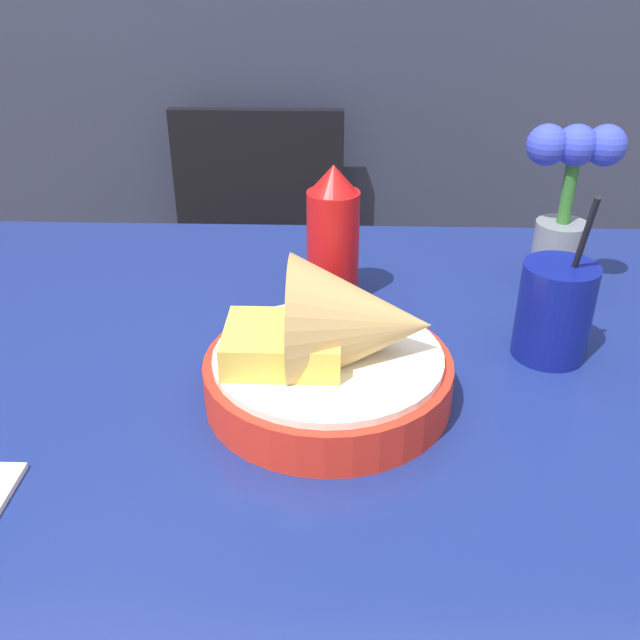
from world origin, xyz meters
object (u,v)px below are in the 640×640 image
object	(u,v)px
flower_vase	(565,208)
chair_far_window	(257,263)
drink_cup	(554,314)
food_basket	(338,353)
ketchup_bottle	(333,236)

from	to	relation	value
flower_vase	chair_far_window	bearing A→B (deg)	127.85
chair_far_window	drink_cup	bearing A→B (deg)	-60.79
food_basket	drink_cup	bearing A→B (deg)	21.70
flower_vase	food_basket	bearing A→B (deg)	-138.07
food_basket	ketchup_bottle	xyz separation A→B (m)	(-0.01, 0.24, 0.03)
chair_far_window	ketchup_bottle	size ratio (longest dim) A/B	4.53
food_basket	flower_vase	world-z (taller)	flower_vase
drink_cup	flower_vase	xyz separation A→B (m)	(0.05, 0.17, 0.07)
ketchup_bottle	drink_cup	size ratio (longest dim) A/B	0.90
ketchup_bottle	food_basket	bearing A→B (deg)	-87.60
ketchup_bottle	flower_vase	size ratio (longest dim) A/B	0.80
ketchup_bottle	drink_cup	bearing A→B (deg)	-28.12
flower_vase	ketchup_bottle	bearing A→B (deg)	-174.91
chair_far_window	food_basket	bearing A→B (deg)	-77.59
ketchup_bottle	flower_vase	xyz separation A→B (m)	(0.30, 0.03, 0.03)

